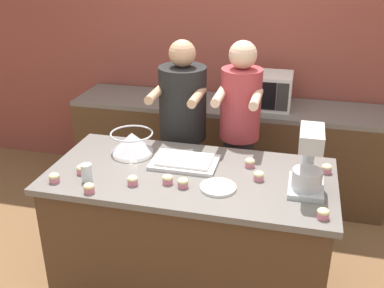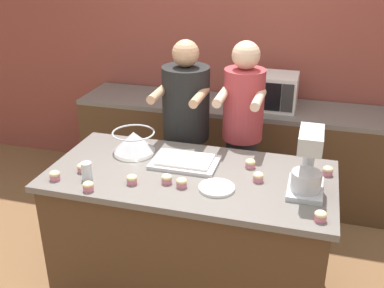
{
  "view_description": "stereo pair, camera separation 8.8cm",
  "coord_description": "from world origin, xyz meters",
  "views": [
    {
      "loc": [
        0.6,
        -2.4,
        2.21
      ],
      "look_at": [
        0.0,
        0.04,
        1.07
      ],
      "focal_mm": 42.0,
      "sensor_mm": 36.0,
      "label": 1
    },
    {
      "loc": [
        0.69,
        -2.37,
        2.21
      ],
      "look_at": [
        0.0,
        0.04,
        1.07
      ],
      "focal_mm": 42.0,
      "sensor_mm": 36.0,
      "label": 2
    }
  ],
  "objects": [
    {
      "name": "cupcake_4",
      "position": [
        0.35,
        0.18,
        0.92
      ],
      "size": [
        0.06,
        0.06,
        0.06
      ],
      "color": "#D17084",
      "rests_on": "island_counter"
    },
    {
      "name": "cupcake_0",
      "position": [
        -0.3,
        -0.22,
        0.92
      ],
      "size": [
        0.06,
        0.06,
        0.06
      ],
      "color": "#D17084",
      "rests_on": "island_counter"
    },
    {
      "name": "person_right",
      "position": [
        0.2,
        0.69,
        0.85
      ],
      "size": [
        0.32,
        0.49,
        1.59
      ],
      "color": "#232328",
      "rests_on": "ground_plane"
    },
    {
      "name": "mixing_bowl",
      "position": [
        -0.47,
        0.22,
        0.96
      ],
      "size": [
        0.29,
        0.29,
        0.14
      ],
      "color": "#BCBCC1",
      "rests_on": "island_counter"
    },
    {
      "name": "baking_tray",
      "position": [
        -0.07,
        0.11,
        0.91
      ],
      "size": [
        0.42,
        0.29,
        0.04
      ],
      "color": "#BCBCC1",
      "rests_on": "island_counter"
    },
    {
      "name": "microwave_oven",
      "position": [
        0.31,
        1.39,
        1.03
      ],
      "size": [
        0.48,
        0.34,
        0.3
      ],
      "color": "silver",
      "rests_on": "back_counter"
    },
    {
      "name": "cupcake_2",
      "position": [
        -0.51,
        -0.37,
        0.92
      ],
      "size": [
        0.06,
        0.06,
        0.06
      ],
      "color": "#D17084",
      "rests_on": "island_counter"
    },
    {
      "name": "cupcake_3",
      "position": [
        0.82,
        0.21,
        0.92
      ],
      "size": [
        0.06,
        0.06,
        0.06
      ],
      "color": "#D17084",
      "rests_on": "island_counter"
    },
    {
      "name": "cupcake_5",
      "position": [
        -0.0,
        -0.18,
        0.92
      ],
      "size": [
        0.06,
        0.06,
        0.06
      ],
      "color": "#D17084",
      "rests_on": "island_counter"
    },
    {
      "name": "stand_mixer",
      "position": [
        0.7,
        -0.03,
        1.06
      ],
      "size": [
        0.2,
        0.3,
        0.38
      ],
      "color": "#B2B7BC",
      "rests_on": "island_counter"
    },
    {
      "name": "person_left",
      "position": [
        -0.23,
        0.69,
        0.82
      ],
      "size": [
        0.37,
        0.52,
        1.57
      ],
      "color": "brown",
      "rests_on": "ground_plane"
    },
    {
      "name": "back_counter",
      "position": [
        0.0,
        1.39,
        0.44
      ],
      "size": [
        2.8,
        0.6,
        0.88
      ],
      "color": "#4C331E",
      "rests_on": "ground_plane"
    },
    {
      "name": "ground_plane",
      "position": [
        0.0,
        0.0,
        0.0
      ],
      "size": [
        16.0,
        16.0,
        0.0
      ],
      "primitive_type": "plane",
      "color": "brown"
    },
    {
      "name": "cupcake_9",
      "position": [
        0.79,
        -0.32,
        0.92
      ],
      "size": [
        0.06,
        0.06,
        0.06
      ],
      "color": "#D17084",
      "rests_on": "island_counter"
    },
    {
      "name": "cupcake_8",
      "position": [
        -0.65,
        -0.17,
        0.92
      ],
      "size": [
        0.06,
        0.06,
        0.06
      ],
      "color": "#D17084",
      "rests_on": "island_counter"
    },
    {
      "name": "island_counter",
      "position": [
        0.0,
        0.0,
        0.45
      ],
      "size": [
        1.78,
        0.86,
        0.89
      ],
      "color": "#4C331E",
      "rests_on": "ground_plane"
    },
    {
      "name": "drinking_glass",
      "position": [
        -0.58,
        -0.24,
        0.95
      ],
      "size": [
        0.06,
        0.06,
        0.11
      ],
      "color": "silver",
      "rests_on": "island_counter"
    },
    {
      "name": "small_plate",
      "position": [
        0.2,
        -0.15,
        0.9
      ],
      "size": [
        0.21,
        0.21,
        0.02
      ],
      "color": "white",
      "rests_on": "island_counter"
    },
    {
      "name": "cupcake_6",
      "position": [
        -0.1,
        -0.16,
        0.92
      ],
      "size": [
        0.06,
        0.06,
        0.06
      ],
      "color": "#D17084",
      "rests_on": "island_counter"
    },
    {
      "name": "cupcake_7",
      "position": [
        0.42,
        0.01,
        0.92
      ],
      "size": [
        0.06,
        0.06,
        0.06
      ],
      "color": "#D17084",
      "rests_on": "island_counter"
    },
    {
      "name": "cupcake_1",
      "position": [
        -0.76,
        -0.3,
        0.92
      ],
      "size": [
        0.06,
        0.06,
        0.06
      ],
      "color": "#D17084",
      "rests_on": "island_counter"
    },
    {
      "name": "back_wall",
      "position": [
        0.0,
        1.74,
        1.35
      ],
      "size": [
        10.0,
        0.06,
        2.7
      ],
      "color": "brown",
      "rests_on": "ground_plane"
    }
  ]
}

